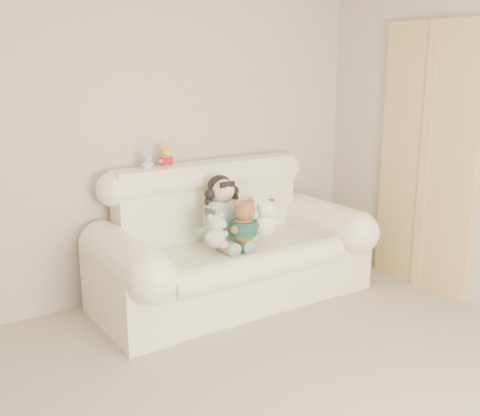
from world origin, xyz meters
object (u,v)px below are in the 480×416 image
Objects in this scene: seated_child at (223,210)px; brown_teddy at (244,217)px; cream_teddy at (215,227)px; sofa at (233,235)px; white_cat at (265,214)px.

seated_child reaches higher than brown_teddy.
seated_child is 1.43× the size of brown_teddy.
brown_teddy reaches higher than cream_teddy.
sofa is 3.77× the size of seated_child.
seated_child reaches higher than white_cat.
cream_teddy is (-0.23, 0.03, -0.05)m from brown_teddy.
white_cat is at bearing 22.14° from cream_teddy.
seated_child is 1.62× the size of white_cat.
cream_teddy is at bearing -161.53° from white_cat.
white_cat is (0.23, -0.10, 0.16)m from sofa.
cream_teddy is at bearing -151.51° from sofa.
sofa is 0.20m from seated_child.
seated_child is 1.91× the size of cream_teddy.
sofa reaches higher than seated_child.
sofa is 0.23m from brown_teddy.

